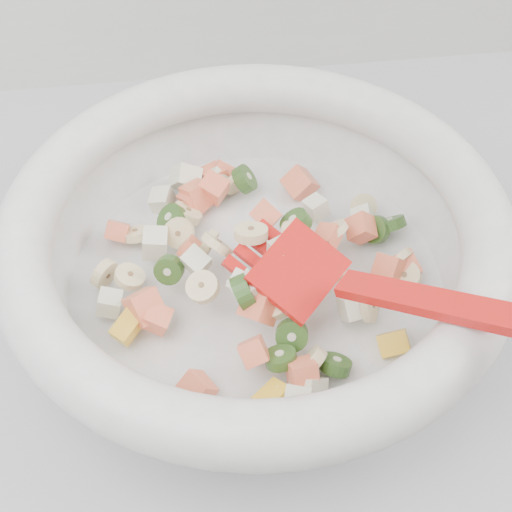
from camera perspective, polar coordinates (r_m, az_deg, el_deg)
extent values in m
cube|color=#AAAAAF|center=(1.01, -3.69, -17.48)|extent=(2.00, 0.60, 0.90)
cylinder|color=white|center=(0.60, 0.00, -2.48)|extent=(0.32, 0.32, 0.02)
torus|color=white|center=(0.54, 0.00, 2.52)|extent=(0.39, 0.39, 0.04)
cylinder|color=#D0BD8B|center=(0.56, 6.15, -1.02)|extent=(0.03, 0.03, 0.02)
cylinder|color=#D0BD8B|center=(0.52, 4.38, -8.53)|extent=(0.03, 0.04, 0.04)
cylinder|color=#D0BD8B|center=(0.63, 8.61, 3.94)|extent=(0.03, 0.02, 0.02)
cylinder|color=#D0BD8B|center=(0.60, 11.48, -0.31)|extent=(0.03, 0.02, 0.03)
cylinder|color=#D0BD8B|center=(0.57, -3.81, 1.04)|extent=(0.02, 0.03, 0.03)
cylinder|color=#D0BD8B|center=(0.59, 11.83, -1.64)|extent=(0.04, 0.04, 0.02)
cylinder|color=#D0BD8B|center=(0.53, 1.78, -3.58)|extent=(0.03, 0.04, 0.03)
cylinder|color=#D0BD8B|center=(0.54, -4.29, -2.49)|extent=(0.03, 0.03, 0.02)
cylinder|color=#D0BD8B|center=(0.54, 3.15, -1.54)|extent=(0.03, 0.03, 0.03)
cylinder|color=#D0BD8B|center=(0.65, -1.64, 5.86)|extent=(0.03, 0.02, 0.03)
cylinder|color=#D0BD8B|center=(0.57, 2.93, 1.72)|extent=(0.03, 0.03, 0.03)
cylinder|color=#D0BD8B|center=(0.59, -6.20, 1.86)|extent=(0.03, 0.02, 0.03)
cylinder|color=#D0BD8B|center=(0.58, -12.03, -1.39)|extent=(0.03, 0.03, 0.03)
cylinder|color=#D0BD8B|center=(0.59, 6.19, 1.99)|extent=(0.03, 0.03, 0.03)
cylinder|color=#D0BD8B|center=(0.55, -3.13, 0.91)|extent=(0.03, 0.03, 0.03)
cylinder|color=#D0BD8B|center=(0.56, 9.09, -3.91)|extent=(0.02, 0.04, 0.04)
cylinder|color=#D0BD8B|center=(0.57, -10.08, -1.63)|extent=(0.03, 0.03, 0.02)
cylinder|color=#D0BD8B|center=(0.62, -5.57, 3.41)|extent=(0.04, 0.04, 0.03)
cylinder|color=#D0BD8B|center=(0.55, -0.40, 1.85)|extent=(0.04, 0.04, 0.02)
cylinder|color=#D0BD8B|center=(0.62, -9.59, 1.73)|extent=(0.02, 0.03, 0.02)
cube|color=#E97449|center=(0.60, 11.80, -0.87)|extent=(0.03, 0.03, 0.03)
cube|color=#E97449|center=(0.54, -7.93, -4.96)|extent=(0.03, 0.03, 0.02)
cube|color=#E97449|center=(0.65, 3.54, 5.81)|extent=(0.04, 0.03, 0.04)
cube|color=#E97449|center=(0.63, -4.78, 4.94)|extent=(0.03, 0.03, 0.03)
cube|color=#E97449|center=(0.62, -11.05, 1.97)|extent=(0.02, 0.03, 0.03)
cube|color=#E97449|center=(0.53, 0.29, -4.07)|extent=(0.04, 0.04, 0.04)
cube|color=#E97449|center=(0.66, -2.88, 6.36)|extent=(0.03, 0.03, 0.03)
cube|color=#E97449|center=(0.59, 10.68, -1.05)|extent=(0.04, 0.03, 0.03)
cube|color=#E97449|center=(0.51, 3.74, -9.45)|extent=(0.02, 0.03, 0.03)
cube|color=#E97449|center=(0.60, 8.39, 2.23)|extent=(0.03, 0.03, 0.03)
cube|color=#E97449|center=(0.66, -3.42, 6.32)|extent=(0.03, 0.03, 0.02)
cube|color=#E97449|center=(0.57, -5.10, 0.40)|extent=(0.03, 0.03, 0.03)
cube|color=#E97449|center=(0.63, -3.41, 5.43)|extent=(0.03, 0.03, 0.03)
cube|color=#E97449|center=(0.55, -8.90, -4.06)|extent=(0.04, 0.04, 0.03)
cube|color=#E97449|center=(0.51, -0.17, -7.67)|extent=(0.03, 0.03, 0.03)
cube|color=#E97449|center=(0.63, -4.88, 4.52)|extent=(0.03, 0.03, 0.03)
cube|color=#E97449|center=(0.52, -4.88, -10.70)|extent=(0.03, 0.03, 0.03)
cube|color=#E97449|center=(0.58, 0.79, 3.30)|extent=(0.03, 0.03, 0.03)
cube|color=#E97449|center=(0.58, 5.73, 1.52)|extent=(0.03, 0.03, 0.02)
cylinder|color=#4B8D2F|center=(0.52, 1.97, -8.17)|extent=(0.03, 0.03, 0.02)
cylinder|color=#4B8D2F|center=(0.61, 9.54, 2.10)|extent=(0.03, 0.03, 0.03)
cylinder|color=#4B8D2F|center=(0.53, -0.95, -2.84)|extent=(0.02, 0.04, 0.04)
cylinder|color=#4B8D2F|center=(0.53, 6.38, -8.65)|extent=(0.03, 0.03, 0.02)
cylinder|color=#4B8D2F|center=(0.62, 10.66, 2.49)|extent=(0.04, 0.04, 0.03)
cylinder|color=#4B8D2F|center=(0.61, -6.78, 2.97)|extent=(0.03, 0.04, 0.03)
cylinder|color=#4B8D2F|center=(0.56, -6.97, -1.11)|extent=(0.03, 0.02, 0.03)
cylinder|color=#4B8D2F|center=(0.65, -0.92, 6.17)|extent=(0.03, 0.03, 0.03)
cylinder|color=#4B8D2F|center=(0.53, 2.88, -6.33)|extent=(0.03, 0.02, 0.03)
cylinder|color=#4B8D2F|center=(0.57, 3.22, 2.63)|extent=(0.04, 0.04, 0.03)
cube|color=white|center=(0.64, -7.52, 4.47)|extent=(0.03, 0.02, 0.02)
cube|color=white|center=(0.54, 2.26, 0.32)|extent=(0.03, 0.03, 0.02)
cube|color=white|center=(0.55, 7.76, -4.13)|extent=(0.02, 0.03, 0.02)
cube|color=white|center=(0.52, 4.20, -10.86)|extent=(0.03, 0.04, 0.04)
cube|color=white|center=(0.56, -11.65, -3.69)|extent=(0.02, 0.02, 0.02)
cube|color=white|center=(0.56, -4.81, -0.44)|extent=(0.02, 0.03, 0.03)
cube|color=white|center=(0.59, -8.07, 1.02)|extent=(0.02, 0.02, 0.02)
cube|color=white|center=(0.53, -0.75, -2.80)|extent=(0.03, 0.03, 0.03)
cube|color=white|center=(0.65, -3.44, 5.72)|extent=(0.04, 0.03, 0.03)
cube|color=white|center=(0.66, -5.70, 6.22)|extent=(0.03, 0.03, 0.04)
cube|color=white|center=(0.62, 4.82, 3.88)|extent=(0.02, 0.02, 0.02)
cube|color=white|center=(0.62, 8.69, 2.77)|extent=(0.03, 0.02, 0.03)
cube|color=white|center=(0.51, 1.67, -12.09)|extent=(0.03, 0.03, 0.03)
cube|color=white|center=(0.53, -1.06, -2.22)|extent=(0.03, 0.03, 0.02)
cube|color=white|center=(0.51, 3.26, -11.39)|extent=(0.02, 0.03, 0.02)
cube|color=yellow|center=(0.51, 1.37, -11.25)|extent=(0.03, 0.03, 0.02)
cube|color=yellow|center=(0.55, 10.97, -6.87)|extent=(0.03, 0.02, 0.03)
cube|color=yellow|center=(0.55, -10.26, -5.60)|extent=(0.03, 0.03, 0.02)
cube|color=red|center=(0.53, 3.42, -1.20)|extent=(0.08, 0.08, 0.03)
cube|color=red|center=(0.56, 1.31, 1.72)|extent=(0.03, 0.03, 0.02)
cube|color=red|center=(0.55, 0.46, 0.78)|extent=(0.03, 0.03, 0.02)
cube|color=red|center=(0.54, -0.42, -0.19)|extent=(0.03, 0.03, 0.02)
cube|color=red|center=(0.53, -1.32, -1.19)|extent=(0.03, 0.03, 0.02)
cube|color=red|center=(0.47, 17.25, -4.31)|extent=(0.16, 0.14, 0.08)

